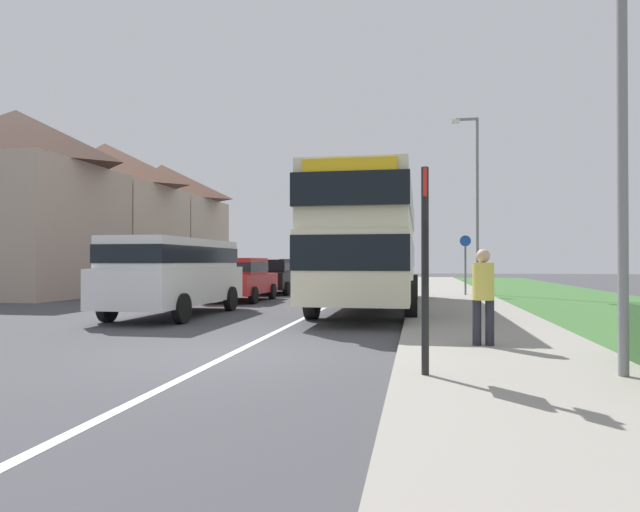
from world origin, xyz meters
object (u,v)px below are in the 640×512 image
parked_car_black (274,275)px  double_decker_bus (371,239)px  cycle_route_sign (465,262)px  parked_car_red (241,277)px  parked_van_white (175,270)px  parked_car_blue (299,272)px  pedestrian_at_stop (483,292)px  street_lamp_mid (475,194)px  street_lamp_near (612,60)px  bus_stop_sign (425,256)px

parked_car_black → double_decker_bus: bearing=-56.1°
cycle_route_sign → double_decker_bus: bearing=-118.0°
parked_car_red → parked_car_black: bearing=90.1°
parked_van_white → parked_car_blue: 15.21m
double_decker_bus → parked_car_red: bearing=151.4°
parked_car_black → parked_car_red: bearing=-89.9°
pedestrian_at_stop → parked_car_black: bearing=116.5°
parked_car_red → parked_car_black: size_ratio=0.99×
parked_car_blue → street_lamp_mid: street_lamp_mid is taller
parked_car_red → cycle_route_sign: size_ratio=1.59×
double_decker_bus → street_lamp_near: street_lamp_near is taller
parked_car_black → street_lamp_mid: 9.51m
parked_car_blue → bus_stop_sign: (6.48, -22.41, 0.66)m
parked_car_black → street_lamp_near: size_ratio=0.61×
parked_van_white → bus_stop_sign: bearing=-47.8°
parked_car_red → street_lamp_mid: (8.84, 4.75, 3.47)m
pedestrian_at_stop → double_decker_bus: bearing=108.1°
double_decker_bus → cycle_route_sign: 7.04m
double_decker_bus → parked_car_black: size_ratio=2.63×
parked_van_white → bus_stop_sign: (6.54, -7.21, 0.30)m
parked_car_blue → street_lamp_mid: size_ratio=0.54×
double_decker_bus → pedestrian_at_stop: (2.45, -7.52, -1.17)m
parked_van_white → street_lamp_near: 11.42m
parked_car_black → street_lamp_mid: (8.85, -0.01, 3.49)m
double_decker_bus → bus_stop_sign: bearing=-81.4°
parked_van_white → parked_car_black: 10.30m
parked_car_black → cycle_route_sign: bearing=-9.1°
cycle_route_sign → pedestrian_at_stop: bearing=-93.5°
bus_stop_sign → street_lamp_near: street_lamp_near is taller
parked_car_red → street_lamp_near: street_lamp_near is taller
double_decker_bus → parked_van_white: 5.82m
double_decker_bus → cycle_route_sign: double_decker_bus is taller
double_decker_bus → bus_stop_sign: size_ratio=4.10×
parked_car_black → street_lamp_near: (8.74, -17.19, 3.00)m
bus_stop_sign → parked_car_black: bearing=110.5°
parked_car_black → pedestrian_at_stop: bearing=-63.5°
bus_stop_sign → street_lamp_mid: size_ratio=0.34×
parked_car_red → street_lamp_near: size_ratio=0.60×
street_lamp_mid → parked_car_blue: bearing=150.7°
cycle_route_sign → street_lamp_mid: (0.51, 1.32, 2.93)m
double_decker_bus → parked_car_red: size_ratio=2.67×
parked_car_black → street_lamp_mid: size_ratio=0.53×
double_decker_bus → parked_car_red: double_decker_bus is taller
street_lamp_near → parked_car_black: bearing=117.0°
parked_car_red → bus_stop_sign: size_ratio=1.54×
cycle_route_sign → street_lamp_near: size_ratio=0.38×
parked_car_blue → parked_van_white: bearing=-90.2°
parked_car_black → bus_stop_sign: bearing=-69.5°
parked_car_red → street_lamp_mid: size_ratio=0.53×
pedestrian_at_stop → bus_stop_sign: size_ratio=0.64×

